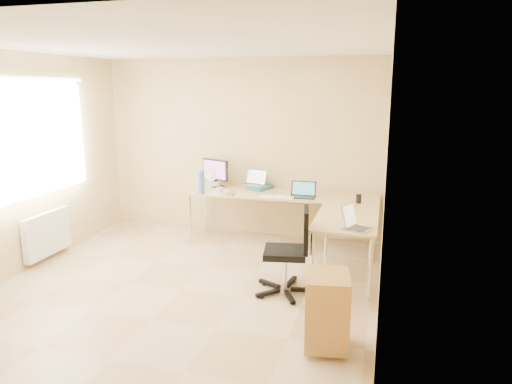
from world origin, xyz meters
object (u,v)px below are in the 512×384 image
(mug, at_px, (220,191))
(laptop_return, at_px, (358,220))
(office_chair, at_px, (285,249))
(water_bottle, at_px, (201,182))
(laptop_black, at_px, (303,190))
(laptop_center, at_px, (254,178))
(monitor, at_px, (216,173))
(cabinet, at_px, (327,309))
(desk_fan, at_px, (212,178))
(desk_main, at_px, (282,219))
(keyboard, at_px, (277,197))
(desk_return, at_px, (346,247))

(mug, bearing_deg, laptop_return, -31.23)
(office_chair, bearing_deg, mug, 122.65)
(mug, bearing_deg, water_bottle, 180.00)
(laptop_black, height_order, office_chair, office_chair)
(laptop_center, bearing_deg, laptop_black, -10.31)
(monitor, xyz_separation_m, water_bottle, (-0.03, -0.48, -0.05))
(mug, xyz_separation_m, cabinet, (1.78, -2.34, -0.42))
(mug, height_order, desk_fan, desk_fan)
(water_bottle, bearing_deg, laptop_black, 5.10)
(desk_main, bearing_deg, laptop_black, -28.61)
(keyboard, relative_size, cabinet, 0.72)
(desk_fan, distance_m, laptop_return, 2.81)
(mug, bearing_deg, cabinet, -52.69)
(mug, distance_m, laptop_return, 2.28)
(laptop_center, relative_size, cabinet, 0.50)
(laptop_black, bearing_deg, desk_fan, 164.85)
(desk_main, relative_size, mug, 25.30)
(monitor, distance_m, office_chair, 2.35)
(keyboard, bearing_deg, laptop_black, 21.71)
(laptop_center, height_order, desk_fan, desk_fan)
(mug, bearing_deg, desk_fan, 121.59)
(office_chair, height_order, cabinet, office_chair)
(desk_main, distance_m, desk_fan, 1.25)
(water_bottle, bearing_deg, monitor, 85.92)
(laptop_black, distance_m, office_chair, 1.49)
(laptop_center, xyz_separation_m, water_bottle, (-0.62, -0.50, 0.00))
(mug, bearing_deg, laptop_black, 6.32)
(monitor, bearing_deg, laptop_return, -12.76)
(laptop_center, distance_m, desk_fan, 0.65)
(laptop_return, distance_m, cabinet, 1.27)
(monitor, height_order, office_chair, monitor)
(laptop_return, xyz_separation_m, office_chair, (-0.74, -0.14, -0.34))
(laptop_return, bearing_deg, desk_return, 39.03)
(laptop_center, bearing_deg, office_chair, -49.79)
(laptop_center, bearing_deg, desk_main, -7.97)
(laptop_black, bearing_deg, mug, -174.37)
(water_bottle, bearing_deg, desk_fan, 93.80)
(office_chair, xyz_separation_m, cabinet, (0.58, -1.02, -0.14))
(laptop_black, distance_m, water_bottle, 1.41)
(water_bottle, relative_size, office_chair, 0.34)
(laptop_black, relative_size, cabinet, 0.55)
(cabinet, bearing_deg, desk_main, 101.41)
(monitor, distance_m, water_bottle, 0.49)
(mug, relative_size, laptop_return, 0.33)
(desk_return, distance_m, monitor, 2.42)
(office_chair, bearing_deg, monitor, 118.93)
(desk_return, height_order, cabinet, desk_return)
(monitor, relative_size, water_bottle, 1.52)
(keyboard, relative_size, laptop_return, 1.40)
(desk_main, bearing_deg, keyboard, -92.36)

